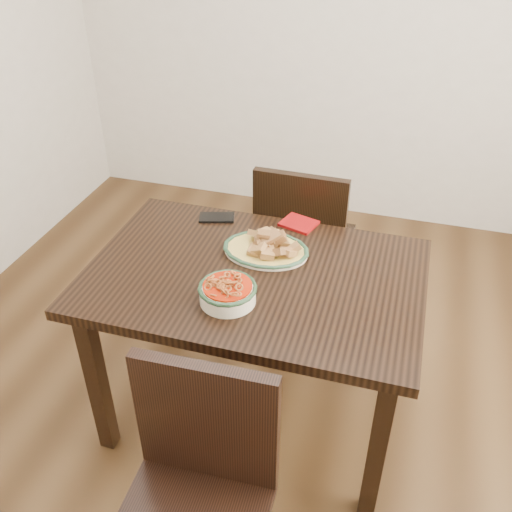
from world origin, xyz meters
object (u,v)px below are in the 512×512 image
(chair_near, at_px, (197,490))
(smartphone, at_px, (217,217))
(chair_far, at_px, (303,239))
(noodle_bowl, at_px, (228,291))
(fish_plate, at_px, (266,243))
(dining_table, at_px, (254,294))

(chair_near, xyz_separation_m, smartphone, (-0.31, 1.05, 0.26))
(chair_far, relative_size, noodle_bowl, 4.44)
(noodle_bowl, bearing_deg, smartphone, 113.65)
(chair_far, distance_m, smartphone, 0.52)
(chair_far, bearing_deg, fish_plate, 86.38)
(dining_table, distance_m, smartphone, 0.43)
(dining_table, xyz_separation_m, chair_near, (0.05, -0.73, -0.15))
(dining_table, distance_m, noodle_bowl, 0.23)
(chair_far, bearing_deg, smartphone, 48.14)
(chair_near, height_order, noodle_bowl, chair_near)
(dining_table, xyz_separation_m, chair_far, (0.05, 0.65, -0.15))
(chair_far, relative_size, smartphone, 6.16)
(smartphone, bearing_deg, chair_far, 30.89)
(noodle_bowl, relative_size, smartphone, 1.39)
(chair_far, bearing_deg, chair_near, 91.07)
(chair_far, relative_size, chair_near, 1.00)
(noodle_bowl, bearing_deg, fish_plate, 82.18)
(dining_table, relative_size, smartphone, 8.40)
(smartphone, bearing_deg, chair_near, -89.86)
(dining_table, bearing_deg, smartphone, 128.91)
(fish_plate, bearing_deg, chair_far, 85.26)
(chair_near, distance_m, fish_plate, 0.91)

